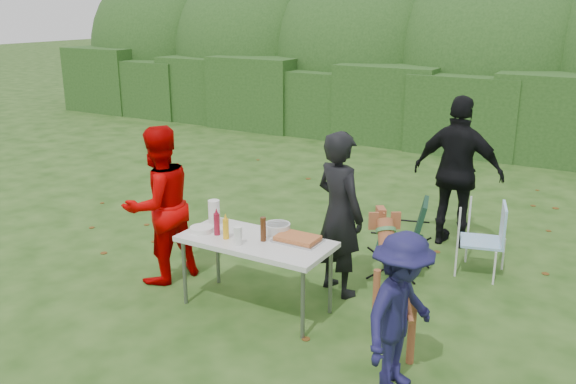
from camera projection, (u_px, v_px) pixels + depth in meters
The scene contains 20 objects.
ground at pixel (258, 307), 6.15m from camera, with size 80.00×80.00×0.00m, color #1E4211.
hedge_row at pixel (469, 110), 12.50m from camera, with size 22.00×1.40×1.70m, color #23471C.
shrub_backdrop at pixel (490, 66), 13.60m from camera, with size 20.00×2.60×3.20m, color #3D6628.
folding_table at pixel (256, 244), 5.93m from camera, with size 1.50×0.70×0.74m.
person_cook at pixel (339, 214), 6.25m from camera, with size 0.63×0.41×1.73m, color black.
person_red_jacket at pixel (159, 205), 6.54m from camera, with size 0.84×0.65×1.72m, color #C30000.
person_black_puffy at pixel (458, 172), 7.49m from camera, with size 1.11×0.46×1.89m, color black.
child at pixel (401, 313), 4.67m from camera, with size 0.85×0.49×1.31m, color #191746.
dog at pixel (394, 292), 5.30m from camera, with size 1.11×0.45×1.06m, color #9A5230, non-canonical shape.
camping_chair at pixel (400, 237), 6.77m from camera, with size 0.56×0.56×0.90m, color #163524, non-canonical shape.
lawn_chair at pixel (482, 238), 6.81m from camera, with size 0.49×0.49×0.84m, color #47A0E5, non-canonical shape.
food_tray at pixel (298, 240), 5.86m from camera, with size 0.45×0.30×0.02m, color #B7B7BA.
focaccia_bread at pixel (298, 238), 5.85m from camera, with size 0.40×0.26×0.04m, color #C36B38.
mustard_bottle at pixel (226, 229), 5.90m from camera, with size 0.06×0.06×0.20m, color #F2AE19.
ketchup_bottle at pixel (217, 224), 6.00m from camera, with size 0.06×0.06×0.22m, color maroon.
beer_bottle at pixel (263, 229), 5.84m from camera, with size 0.06×0.06×0.24m, color #47230F.
paper_towel_roll at pixel (214, 212), 6.28m from camera, with size 0.12×0.12×0.26m, color white.
cup_stack at pixel (238, 236), 5.75m from camera, with size 0.08×0.08×0.18m, color white.
pasta_bowl at pixel (277, 228), 6.06m from camera, with size 0.26×0.26×0.10m, color silver.
plate_stack at pixel (202, 229), 6.10m from camera, with size 0.24×0.24×0.05m, color white.
Camera 1 is at (3.05, -4.63, 2.92)m, focal length 38.00 mm.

